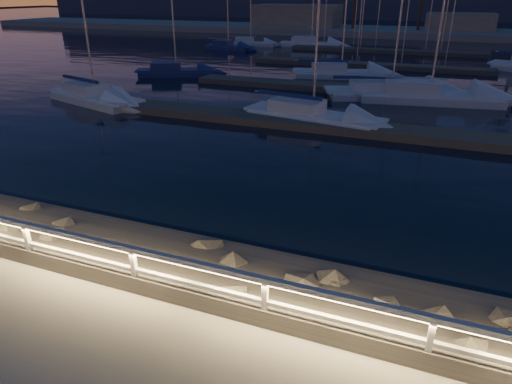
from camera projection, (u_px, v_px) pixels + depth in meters
The scene contains 15 objects.
ground at pixel (100, 279), 10.33m from camera, with size 400.00×400.00×0.00m, color gray.
harbor_water at pixel (354, 84), 37.24m from camera, with size 400.00×440.00×0.60m.
guard_rail at pixel (92, 249), 10.04m from camera, with size 44.11×0.12×1.06m.
riprap at pixel (58, 240), 12.28m from camera, with size 38.07×2.74×1.36m.
floating_docks at pixel (358, 74), 38.10m from camera, with size 22.00×36.00×0.40m.
far_shore at pixel (404, 30), 73.16m from camera, with size 160.00×14.00×5.20m.
sailboat_b at pixel (309, 115), 24.70m from camera, with size 7.93×3.61×13.06m.
sailboat_c at pixel (426, 94), 29.40m from camera, with size 9.58×4.20×15.74m.
sailboat_e at pixel (174, 71), 38.44m from camera, with size 6.79×4.47×11.40m.
sailboat_f at pixel (93, 96), 29.20m from camera, with size 7.86×4.29×12.92m.
sailboat_g at pixel (338, 72), 37.78m from camera, with size 8.30×4.26×13.57m.
sailboat_h at pixel (388, 91), 30.54m from camera, with size 9.06×5.34×14.83m.
sailboat_i at pixel (227, 46), 55.58m from camera, with size 6.38×2.59×10.63m.
sailboat_m at pixel (249, 43), 59.08m from camera, with size 6.70×3.54×11.06m.
sailboat_n at pixel (310, 43), 58.31m from camera, with size 8.18×3.19×13.59m.
Camera 1 is at (6.50, -6.72, 5.98)m, focal length 32.00 mm.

